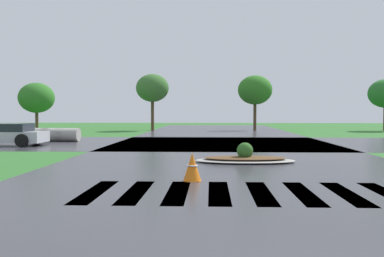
% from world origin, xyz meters
% --- Properties ---
extents(asphalt_roadway, '(11.76, 80.00, 0.01)m').
position_xyz_m(asphalt_roadway, '(0.00, 10.00, 0.00)').
color(asphalt_roadway, '#35353A').
rests_on(asphalt_roadway, ground).
extents(asphalt_cross_road, '(90.00, 10.58, 0.01)m').
position_xyz_m(asphalt_cross_road, '(0.00, 19.90, 0.00)').
color(asphalt_cross_road, '#35353A').
rests_on(asphalt_cross_road, ground).
extents(crosswalk_stripes, '(6.75, 2.84, 0.01)m').
position_xyz_m(crosswalk_stripes, '(-0.00, 5.41, 0.00)').
color(crosswalk_stripes, white).
rests_on(crosswalk_stripes, ground).
extents(median_island, '(3.44, 1.61, 0.68)m').
position_xyz_m(median_island, '(0.54, 11.05, 0.14)').
color(median_island, '#9E9B93').
rests_on(median_island, ground).
extents(car_silver_hatch, '(4.60, 2.02, 1.13)m').
position_xyz_m(car_silver_hatch, '(-11.29, 17.77, 0.54)').
color(car_silver_hatch, '#B7B7BF').
rests_on(car_silver_hatch, ground).
extents(drainage_pipe_stack, '(3.16, 1.00, 0.77)m').
position_xyz_m(drainage_pipe_stack, '(-9.78, 20.95, 0.38)').
color(drainage_pipe_stack, '#9E9B93').
rests_on(drainage_pipe_stack, ground).
extents(traffic_cone, '(0.46, 0.46, 0.72)m').
position_xyz_m(traffic_cone, '(-1.09, 6.93, 0.35)').
color(traffic_cone, orange).
rests_on(traffic_cone, ground).
extents(background_treeline, '(44.47, 4.15, 5.08)m').
position_xyz_m(background_treeline, '(3.79, 35.48, 3.30)').
color(background_treeline, '#4C3823').
rests_on(background_treeline, ground).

